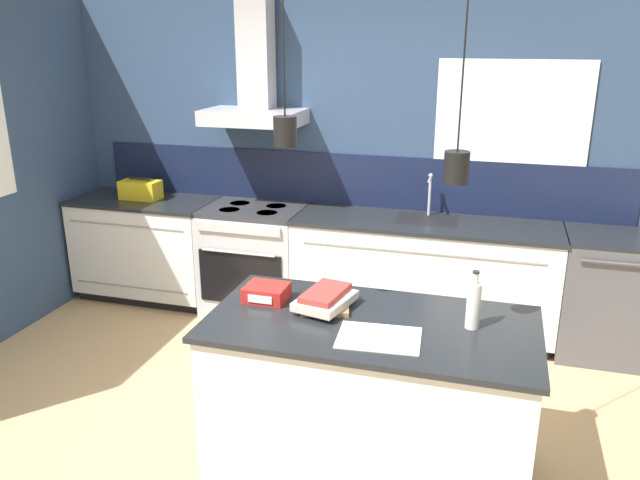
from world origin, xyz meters
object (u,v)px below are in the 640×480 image
oven_range (255,259)px  yellow_toolbox (141,190)px  bottle_on_island (473,304)px  red_supply_box (266,293)px  dishwasher (602,295)px  book_stack (325,300)px

oven_range → yellow_toolbox: bearing=179.8°
bottle_on_island → red_supply_box: (-1.08, 0.04, -0.08)m
dishwasher → yellow_toolbox: 3.81m
dishwasher → yellow_toolbox: yellow_toolbox is taller
red_supply_box → bottle_on_island: bearing=-1.9°
bottle_on_island → red_supply_box: 1.08m
book_stack → yellow_toolbox: (-2.16, 1.75, 0.03)m
dishwasher → yellow_toolbox: (-3.78, 0.00, 0.54)m
dishwasher → red_supply_box: size_ratio=4.10×
dishwasher → bottle_on_island: size_ratio=3.08×
bottle_on_island → book_stack: bottle_on_island is taller
red_supply_box → dishwasher: bearing=41.6°
oven_range → dishwasher: same height
dishwasher → yellow_toolbox: bearing=180.0°
bottle_on_island → book_stack: 0.75m
book_stack → red_supply_box: (-0.34, 0.02, -0.01)m
bottle_on_island → yellow_toolbox: (-2.90, 1.77, -0.04)m
dishwasher → book_stack: bearing=-132.7°
oven_range → bottle_on_island: 2.63m
book_stack → yellow_toolbox: yellow_toolbox is taller
bottle_on_island → oven_range: bearing=136.5°
oven_range → red_supply_box: bearing=-65.7°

